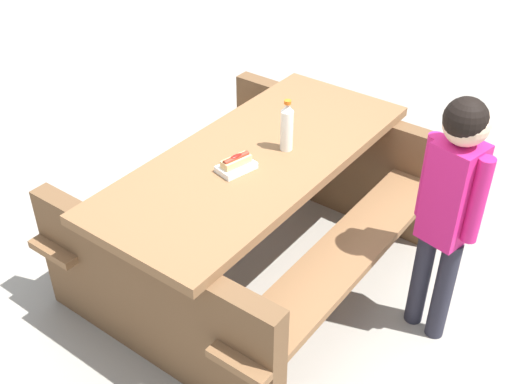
{
  "coord_description": "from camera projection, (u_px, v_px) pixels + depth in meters",
  "views": [
    {
      "loc": [
        1.63,
        2.1,
        2.41
      ],
      "look_at": [
        0.0,
        0.0,
        0.52
      ],
      "focal_mm": 44.72,
      "sensor_mm": 36.0,
      "label": 1
    }
  ],
  "objects": [
    {
      "name": "child_in_coat",
      "position": [
        451.0,
        194.0,
        2.74
      ],
      "size": [
        0.2,
        0.32,
        1.28
      ],
      "color": "#262633",
      "rests_on": "ground"
    },
    {
      "name": "picnic_table",
      "position": [
        256.0,
        205.0,
        3.31
      ],
      "size": [
        2.11,
        1.83,
        0.75
      ],
      "color": "brown",
      "rests_on": "ground"
    },
    {
      "name": "ground_plane",
      "position": [
        256.0,
        269.0,
        3.56
      ],
      "size": [
        30.0,
        30.0,
        0.0
      ],
      "primitive_type": "plane",
      "color": "gray",
      "rests_on": "ground"
    },
    {
      "name": "hotdog_tray",
      "position": [
        236.0,
        164.0,
        3.0
      ],
      "size": [
        0.18,
        0.12,
        0.08
      ],
      "color": "white",
      "rests_on": "picnic_table"
    },
    {
      "name": "soda_bottle",
      "position": [
        287.0,
        127.0,
        3.1
      ],
      "size": [
        0.06,
        0.06,
        0.27
      ],
      "color": "silver",
      "rests_on": "picnic_table"
    }
  ]
}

